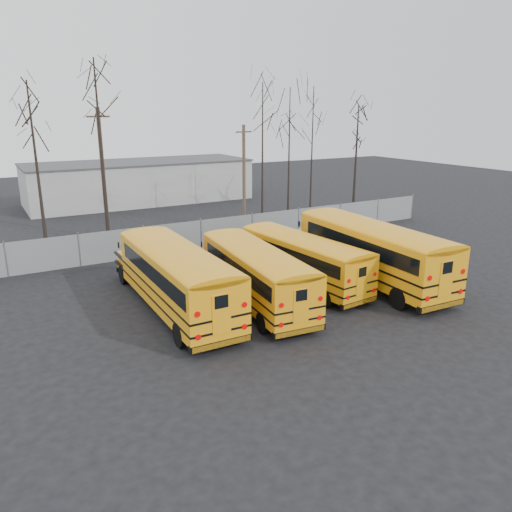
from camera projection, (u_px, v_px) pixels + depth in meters
ground at (302, 306)px, 24.19m from camera, size 120.00×120.00×0.00m
fence at (201, 234)px, 33.89m from camera, size 40.00×0.04×2.00m
distant_building at (140, 182)px, 51.20m from camera, size 22.00×8.00×4.00m
bus_a at (175, 273)px, 23.11m from camera, size 2.80×11.47×3.20m
bus_b at (254, 270)px, 24.09m from camera, size 3.41×10.60×2.92m
bus_c at (301, 256)px, 26.66m from camera, size 3.14×10.13×2.79m
bus_d at (369, 247)px, 27.06m from camera, size 3.36×12.19×3.38m
utility_pole_left at (103, 174)px, 35.33m from camera, size 1.65×0.45×9.32m
utility_pole_right at (244, 177)px, 38.87m from camera, size 1.44×0.28×8.07m
tree_2 at (38, 176)px, 29.43m from camera, size 0.26×0.26×10.77m
tree_3 at (102, 155)px, 33.78m from camera, size 0.26×0.26×12.41m
tree_4 at (262, 160)px, 37.09m from camera, size 0.26×0.26×11.05m
tree_5 at (289, 158)px, 40.39m from camera, size 0.26×0.26×10.84m
tree_6 at (312, 153)px, 43.15m from camera, size 0.26×0.26×11.07m
tree_7 at (356, 160)px, 44.46m from camera, size 0.26×0.26×9.59m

